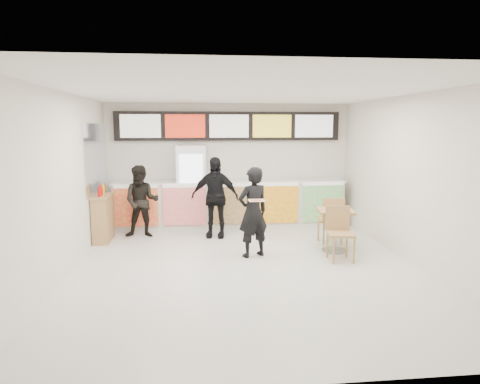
{
  "coord_description": "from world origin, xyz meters",
  "views": [
    {
      "loc": [
        -0.85,
        -7.13,
        2.41
      ],
      "look_at": [
        0.04,
        1.2,
        1.15
      ],
      "focal_mm": 32.0,
      "sensor_mm": 36.0,
      "label": 1
    }
  ],
  "objects": [
    {
      "name": "menu_board",
      "position": [
        0.0,
        3.41,
        2.45
      ],
      "size": [
        5.5,
        0.14,
        0.7
      ],
      "color": "black",
      "rests_on": "wall_back"
    },
    {
      "name": "floor",
      "position": [
        0.0,
        0.0,
        0.0
      ],
      "size": [
        7.0,
        7.0,
        0.0
      ],
      "primitive_type": "plane",
      "color": "beige",
      "rests_on": "ground"
    },
    {
      "name": "customer_left",
      "position": [
        -2.03,
        2.34,
        0.8
      ],
      "size": [
        0.81,
        0.65,
        1.6
      ],
      "primitive_type": "imported",
      "rotation": [
        0.0,
        0.0,
        -0.05
      ],
      "color": "black",
      "rests_on": "floor"
    },
    {
      "name": "drinks_fridge",
      "position": [
        -0.93,
        3.11,
        1.0
      ],
      "size": [
        0.7,
        0.67,
        2.0
      ],
      "color": "white",
      "rests_on": "floor"
    },
    {
      "name": "wall_right",
      "position": [
        3.0,
        0.0,
        1.5
      ],
      "size": [
        0.0,
        7.0,
        7.0
      ],
      "primitive_type": "plane",
      "rotation": [
        1.57,
        0.0,
        -1.57
      ],
      "color": "silver",
      "rests_on": "floor"
    },
    {
      "name": "pizza_slice",
      "position": [
        0.22,
        0.18,
        1.16
      ],
      "size": [
        0.36,
        0.36,
        0.02
      ],
      "color": "beige",
      "rests_on": "customer_main"
    },
    {
      "name": "customer_main",
      "position": [
        0.22,
        0.63,
        0.85
      ],
      "size": [
        0.73,
        0.62,
        1.7
      ],
      "primitive_type": "imported",
      "rotation": [
        0.0,
        0.0,
        3.55
      ],
      "color": "black",
      "rests_on": "floor"
    },
    {
      "name": "cafe_table",
      "position": [
        1.87,
        0.79,
        0.58
      ],
      "size": [
        0.76,
        1.74,
        0.99
      ],
      "rotation": [
        0.0,
        0.0,
        -0.15
      ],
      "color": "tan",
      "rests_on": "floor"
    },
    {
      "name": "wall_left",
      "position": [
        -3.0,
        0.0,
        1.5
      ],
      "size": [
        0.0,
        7.0,
        7.0
      ],
      "primitive_type": "plane",
      "rotation": [
        1.57,
        0.0,
        1.57
      ],
      "color": "silver",
      "rests_on": "floor"
    },
    {
      "name": "wall_back",
      "position": [
        0.0,
        3.5,
        1.5
      ],
      "size": [
        6.0,
        0.0,
        6.0
      ],
      "primitive_type": "plane",
      "rotation": [
        1.57,
        0.0,
        0.0
      ],
      "color": "silver",
      "rests_on": "floor"
    },
    {
      "name": "mirror_panel",
      "position": [
        -2.99,
        2.45,
        1.75
      ],
      "size": [
        0.01,
        2.0,
        1.5
      ],
      "primitive_type": "cube",
      "color": "#B2B7BF",
      "rests_on": "wall_left"
    },
    {
      "name": "condiment_ledge",
      "position": [
        -2.82,
        2.1,
        0.51
      ],
      "size": [
        0.36,
        0.89,
        1.18
      ],
      "color": "tan",
      "rests_on": "floor"
    },
    {
      "name": "service_counter",
      "position": [
        0.0,
        3.09,
        0.57
      ],
      "size": [
        5.56,
        0.77,
        1.14
      ],
      "color": "silver",
      "rests_on": "floor"
    },
    {
      "name": "ceiling",
      "position": [
        0.0,
        0.0,
        3.0
      ],
      "size": [
        7.0,
        7.0,
        0.0
      ],
      "primitive_type": "plane",
      "rotation": [
        3.14,
        0.0,
        0.0
      ],
      "color": "white",
      "rests_on": "wall_back"
    },
    {
      "name": "customer_mid",
      "position": [
        -0.42,
        2.17,
        0.89
      ],
      "size": [
        1.12,
        0.65,
        1.79
      ],
      "primitive_type": "imported",
      "rotation": [
        0.0,
        0.0,
        -0.22
      ],
      "color": "black",
      "rests_on": "floor"
    }
  ]
}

